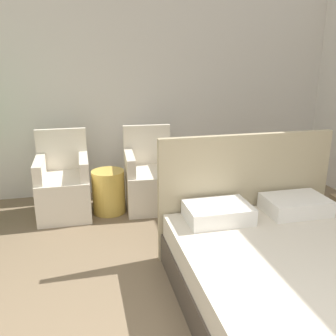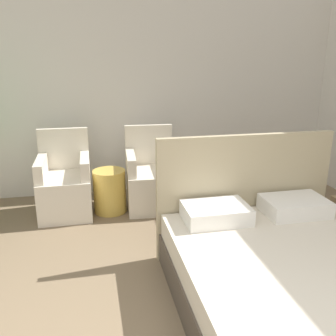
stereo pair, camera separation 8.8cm
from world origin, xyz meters
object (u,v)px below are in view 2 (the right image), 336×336
at_px(bed, 290,278).
at_px(armchair_near_window_left, 65,188).
at_px(side_table, 110,191).
at_px(armchair_near_window_right, 151,182).

bearing_deg(bed, armchair_near_window_left, 128.15).
xyz_separation_m(armchair_near_window_left, side_table, (0.51, -0.06, -0.05)).
relative_size(armchair_near_window_left, side_table, 1.89).
bearing_deg(armchair_near_window_right, bed, -69.35).
xyz_separation_m(bed, armchair_near_window_right, (-0.67, 2.15, 0.04)).
height_order(bed, armchair_near_window_left, bed).
relative_size(bed, armchair_near_window_right, 2.04).
distance_m(armchair_near_window_left, side_table, 0.52).
distance_m(bed, armchair_near_window_right, 2.25).
height_order(bed, side_table, bed).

